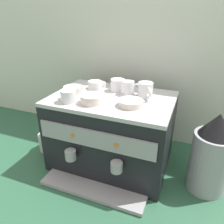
{
  "coord_description": "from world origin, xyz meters",
  "views": [
    {
      "loc": [
        0.4,
        -1.0,
        0.83
      ],
      "look_at": [
        0.0,
        0.0,
        0.32
      ],
      "focal_mm": 35.0,
      "sensor_mm": 36.0,
      "label": 1
    }
  ],
  "objects_px": {
    "ceramic_cup_2": "(118,85)",
    "ceramic_bowl_2": "(73,89)",
    "ceramic_cup_3": "(96,88)",
    "milk_pitcher": "(47,142)",
    "espresso_machine": "(112,131)",
    "ceramic_bowl_3": "(91,99)",
    "ceramic_cup_4": "(146,90)",
    "ceramic_bowl_0": "(97,86)",
    "ceramic_cup_1": "(129,88)",
    "ceramic_cup_0": "(68,96)",
    "coffee_grinder": "(211,155)",
    "ceramic_bowl_1": "(131,103)"
  },
  "relations": [
    {
      "from": "ceramic_cup_0",
      "to": "ceramic_cup_2",
      "type": "relative_size",
      "value": 0.99
    },
    {
      "from": "ceramic_cup_1",
      "to": "ceramic_bowl_3",
      "type": "relative_size",
      "value": 0.91
    },
    {
      "from": "ceramic_cup_2",
      "to": "ceramic_bowl_3",
      "type": "relative_size",
      "value": 0.94
    },
    {
      "from": "espresso_machine",
      "to": "coffee_grinder",
      "type": "distance_m",
      "value": 0.52
    },
    {
      "from": "ceramic_cup_0",
      "to": "ceramic_bowl_3",
      "type": "xyz_separation_m",
      "value": [
        0.11,
        0.03,
        -0.01
      ]
    },
    {
      "from": "ceramic_cup_3",
      "to": "coffee_grinder",
      "type": "xyz_separation_m",
      "value": [
        0.61,
        -0.02,
        -0.25
      ]
    },
    {
      "from": "ceramic_cup_3",
      "to": "ceramic_bowl_2",
      "type": "relative_size",
      "value": 1.03
    },
    {
      "from": "ceramic_cup_1",
      "to": "ceramic_bowl_2",
      "type": "height_order",
      "value": "ceramic_cup_1"
    },
    {
      "from": "ceramic_cup_1",
      "to": "ceramic_bowl_1",
      "type": "distance_m",
      "value": 0.16
    },
    {
      "from": "ceramic_cup_1",
      "to": "ceramic_cup_3",
      "type": "distance_m",
      "value": 0.18
    },
    {
      "from": "ceramic_cup_4",
      "to": "espresso_machine",
      "type": "bearing_deg",
      "value": -157.95
    },
    {
      "from": "ceramic_cup_2",
      "to": "milk_pitcher",
      "type": "height_order",
      "value": "ceramic_cup_2"
    },
    {
      "from": "ceramic_bowl_0",
      "to": "ceramic_bowl_2",
      "type": "bearing_deg",
      "value": -131.77
    },
    {
      "from": "ceramic_cup_3",
      "to": "espresso_machine",
      "type": "bearing_deg",
      "value": -0.6
    },
    {
      "from": "ceramic_cup_0",
      "to": "milk_pitcher",
      "type": "height_order",
      "value": "ceramic_cup_0"
    },
    {
      "from": "ceramic_bowl_1",
      "to": "ceramic_bowl_3",
      "type": "height_order",
      "value": "ceramic_bowl_3"
    },
    {
      "from": "espresso_machine",
      "to": "ceramic_cup_1",
      "type": "relative_size",
      "value": 6.44
    },
    {
      "from": "ceramic_bowl_3",
      "to": "ceramic_cup_3",
      "type": "bearing_deg",
      "value": 104.24
    },
    {
      "from": "ceramic_cup_0",
      "to": "ceramic_bowl_3",
      "type": "height_order",
      "value": "ceramic_cup_0"
    },
    {
      "from": "milk_pitcher",
      "to": "ceramic_bowl_2",
      "type": "bearing_deg",
      "value": 11.07
    },
    {
      "from": "ceramic_cup_3",
      "to": "ceramic_cup_0",
      "type": "bearing_deg",
      "value": -122.48
    },
    {
      "from": "ceramic_cup_1",
      "to": "ceramic_bowl_3",
      "type": "xyz_separation_m",
      "value": [
        -0.14,
        -0.18,
        -0.02
      ]
    },
    {
      "from": "ceramic_cup_2",
      "to": "milk_pitcher",
      "type": "xyz_separation_m",
      "value": [
        -0.43,
        -0.16,
        -0.39
      ]
    },
    {
      "from": "ceramic_cup_1",
      "to": "milk_pitcher",
      "type": "distance_m",
      "value": 0.65
    },
    {
      "from": "ceramic_cup_2",
      "to": "ceramic_bowl_2",
      "type": "distance_m",
      "value": 0.25
    },
    {
      "from": "ceramic_bowl_3",
      "to": "milk_pitcher",
      "type": "distance_m",
      "value": 0.53
    },
    {
      "from": "ceramic_cup_1",
      "to": "ceramic_cup_4",
      "type": "distance_m",
      "value": 0.09
    },
    {
      "from": "ceramic_bowl_2",
      "to": "ceramic_cup_0",
      "type": "bearing_deg",
      "value": -68.87
    },
    {
      "from": "ceramic_cup_0",
      "to": "ceramic_bowl_0",
      "type": "xyz_separation_m",
      "value": [
        0.05,
        0.24,
        -0.01
      ]
    },
    {
      "from": "ceramic_cup_4",
      "to": "ceramic_bowl_1",
      "type": "xyz_separation_m",
      "value": [
        -0.04,
        -0.14,
        -0.03
      ]
    },
    {
      "from": "ceramic_cup_3",
      "to": "ceramic_bowl_2",
      "type": "xyz_separation_m",
      "value": [
        -0.14,
        -0.01,
        -0.02
      ]
    },
    {
      "from": "ceramic_cup_0",
      "to": "ceramic_cup_4",
      "type": "distance_m",
      "value": 0.4
    },
    {
      "from": "ceramic_cup_1",
      "to": "ceramic_bowl_1",
      "type": "height_order",
      "value": "ceramic_cup_1"
    },
    {
      "from": "espresso_machine",
      "to": "ceramic_cup_2",
      "type": "relative_size",
      "value": 6.23
    },
    {
      "from": "ceramic_cup_4",
      "to": "ceramic_bowl_1",
      "type": "relative_size",
      "value": 0.92
    },
    {
      "from": "ceramic_cup_0",
      "to": "coffee_grinder",
      "type": "bearing_deg",
      "value": 9.12
    },
    {
      "from": "ceramic_cup_4",
      "to": "ceramic_bowl_0",
      "type": "bearing_deg",
      "value": 172.99
    },
    {
      "from": "ceramic_cup_0",
      "to": "ceramic_cup_2",
      "type": "height_order",
      "value": "ceramic_cup_2"
    },
    {
      "from": "ceramic_cup_3",
      "to": "ceramic_bowl_0",
      "type": "distance_m",
      "value": 0.11
    },
    {
      "from": "ceramic_bowl_2",
      "to": "coffee_grinder",
      "type": "bearing_deg",
      "value": -1.28
    },
    {
      "from": "espresso_machine",
      "to": "ceramic_bowl_0",
      "type": "relative_size",
      "value": 6.41
    },
    {
      "from": "ceramic_cup_1",
      "to": "coffee_grinder",
      "type": "bearing_deg",
      "value": -12.35
    },
    {
      "from": "ceramic_bowl_2",
      "to": "milk_pitcher",
      "type": "relative_size",
      "value": 0.93
    },
    {
      "from": "ceramic_cup_3",
      "to": "ceramic_cup_4",
      "type": "relative_size",
      "value": 1.0
    },
    {
      "from": "ceramic_bowl_3",
      "to": "coffee_grinder",
      "type": "relative_size",
      "value": 0.26
    },
    {
      "from": "ceramic_bowl_2",
      "to": "ceramic_bowl_3",
      "type": "relative_size",
      "value": 0.98
    },
    {
      "from": "ceramic_cup_2",
      "to": "ceramic_bowl_2",
      "type": "xyz_separation_m",
      "value": [
        -0.22,
        -0.12,
        -0.02
      ]
    },
    {
      "from": "ceramic_cup_0",
      "to": "ceramic_cup_4",
      "type": "height_order",
      "value": "ceramic_cup_4"
    },
    {
      "from": "ceramic_cup_0",
      "to": "ceramic_cup_4",
      "type": "relative_size",
      "value": 0.93
    },
    {
      "from": "ceramic_cup_1",
      "to": "ceramic_bowl_1",
      "type": "xyz_separation_m",
      "value": [
        0.05,
        -0.15,
        -0.02
      ]
    }
  ]
}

